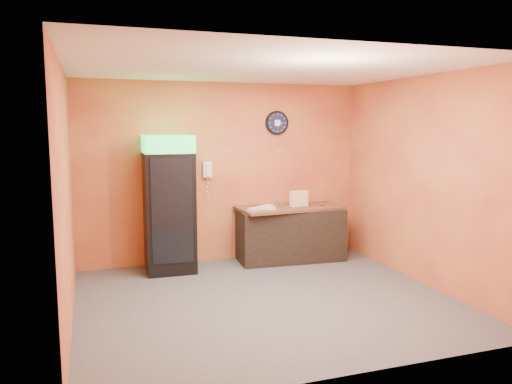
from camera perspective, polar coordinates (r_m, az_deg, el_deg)
name	(u,v)px	position (r m, az deg, el deg)	size (l,w,h in m)	color
floor	(266,300)	(6.31, 1.13, -12.20)	(4.50, 4.50, 0.00)	#47474C
back_wall	(223,173)	(7.88, -3.76, 2.24)	(4.50, 0.02, 2.80)	orange
left_wall	(66,196)	(5.64, -20.90, -0.41)	(0.02, 4.00, 2.80)	orange
right_wall	(424,181)	(7.06, 18.62, 1.22)	(0.02, 4.00, 2.80)	orange
ceiling	(266,68)	(5.97, 1.20, 13.99)	(4.50, 4.00, 0.02)	white
beverage_cooler	(170,206)	(7.36, -9.85, -1.57)	(0.72, 0.73, 2.00)	black
prep_counter	(290,234)	(8.00, 3.89, -4.84)	(1.65, 0.73, 0.82)	black
wall_clock	(277,123)	(8.09, 2.41, 7.90)	(0.38, 0.06, 0.38)	black
wall_phone	(207,170)	(7.76, -5.60, 2.57)	(0.13, 0.11, 0.24)	white
butcher_paper	(290,208)	(7.92, 3.92, -1.79)	(1.65, 0.77, 0.04)	brown
sub_roll_stack	(299,199)	(7.93, 4.92, -0.76)	(0.30, 0.13, 0.25)	#F6ECBF
wrapped_sandwich_left	(256,209)	(7.56, 0.02, -1.92)	(0.27, 0.11, 0.04)	silver
wrapped_sandwich_mid	(268,208)	(7.62, 1.33, -1.87)	(0.25, 0.10, 0.04)	silver
wrapped_sandwich_right	(265,207)	(7.73, 1.01, -1.71)	(0.29, 0.11, 0.04)	silver
kitchen_tool	(277,203)	(8.03, 2.44, -1.27)	(0.07, 0.07, 0.07)	silver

